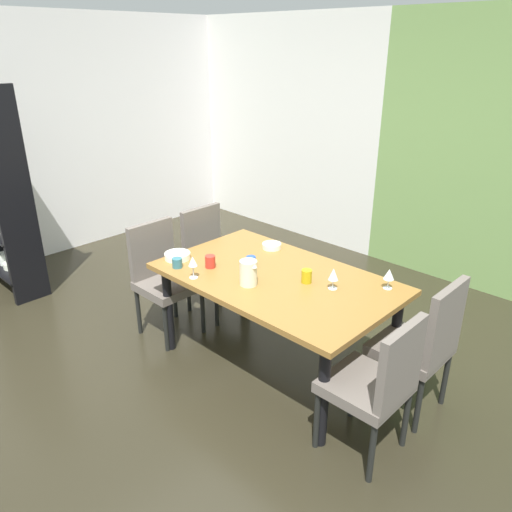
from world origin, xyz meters
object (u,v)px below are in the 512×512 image
at_px(wine_glass_right, 389,275).
at_px(wine_glass_near_shelf, 193,262).
at_px(cup_west, 307,276).
at_px(chair_right_far, 423,342).
at_px(cup_near_window, 177,263).
at_px(chair_right_near, 378,382).
at_px(serving_bowl_south, 177,256).
at_px(dining_table, 276,286).
at_px(serving_bowl_corner, 272,246).
at_px(chair_left_far, 211,255).
at_px(cup_north, 251,261).
at_px(pitcher_east, 249,273).
at_px(chair_left_near, 162,274).
at_px(cup_left, 210,262).
at_px(wine_glass_center, 333,275).

bearing_deg(wine_glass_right, wine_glass_near_shelf, -143.13).
bearing_deg(cup_west, chair_right_far, 13.99).
height_order(wine_glass_near_shelf, cup_near_window, wine_glass_near_shelf).
xyz_separation_m(chair_right_near, serving_bowl_south, (-1.77, -0.03, 0.26)).
bearing_deg(dining_table, serving_bowl_corner, 135.78).
height_order(chair_right_near, chair_right_far, chair_right_far).
xyz_separation_m(serving_bowl_south, cup_near_window, (0.13, -0.10, 0.01)).
distance_m(chair_right_far, chair_left_far, 2.03).
relative_size(cup_north, pitcher_east, 0.43).
bearing_deg(chair_left_near, serving_bowl_corner, 134.25).
relative_size(serving_bowl_south, pitcher_east, 1.11).
xyz_separation_m(wine_glass_right, cup_north, (-0.92, -0.38, -0.06)).
relative_size(cup_north, cup_near_window, 1.01).
distance_m(chair_left_near, serving_bowl_corner, 0.93).
distance_m(serving_bowl_south, cup_left, 0.31).
height_order(cup_north, cup_near_window, cup_north).
xyz_separation_m(wine_glass_near_shelf, cup_north, (0.15, 0.42, -0.08)).
bearing_deg(chair_right_near, wine_glass_center, 57.72).
distance_m(chair_left_near, cup_left, 0.63).
bearing_deg(cup_near_window, dining_table, 32.45).
xyz_separation_m(chair_right_near, cup_near_window, (-1.64, -0.13, 0.27)).
distance_m(wine_glass_right, cup_north, 1.00).
height_order(wine_glass_near_shelf, serving_bowl_south, wine_glass_near_shelf).
bearing_deg(serving_bowl_south, chair_right_near, 0.86).
height_order(dining_table, chair_left_far, chair_left_far).
height_order(serving_bowl_south, cup_west, cup_west).
relative_size(wine_glass_center, pitcher_east, 0.84).
bearing_deg(serving_bowl_south, pitcher_east, 4.99).
height_order(chair_right_near, wine_glass_right, chair_right_near).
xyz_separation_m(chair_right_near, wine_glass_center, (-0.61, 0.38, 0.34)).
height_order(chair_right_near, wine_glass_near_shelf, chair_right_near).
height_order(dining_table, cup_left, cup_left).
relative_size(wine_glass_near_shelf, wine_glass_right, 1.14).
bearing_deg(serving_bowl_corner, wine_glass_center, -17.47).
xyz_separation_m(chair_left_near, pitcher_east, (0.97, 0.04, 0.32)).
xyz_separation_m(wine_glass_right, pitcher_east, (-0.72, -0.61, -0.01)).
relative_size(chair_right_far, cup_left, 10.55).
bearing_deg(chair_left_far, chair_right_near, 75.20).
distance_m(wine_glass_right, cup_near_window, 1.51).
bearing_deg(cup_north, serving_bowl_corner, 108.66).
xyz_separation_m(chair_right_far, serving_bowl_south, (-1.77, -0.56, 0.24)).
relative_size(wine_glass_center, cup_left, 1.63).
bearing_deg(wine_glass_near_shelf, dining_table, 46.74).
bearing_deg(cup_left, serving_bowl_corner, 82.34).
bearing_deg(cup_left, chair_left_near, -175.77).
height_order(cup_north, cup_west, cup_west).
bearing_deg(wine_glass_right, chair_right_near, -62.03).
bearing_deg(wine_glass_right, cup_west, -145.71).
bearing_deg(dining_table, cup_near_window, -147.55).
height_order(chair_left_near, chair_left_far, chair_left_far).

